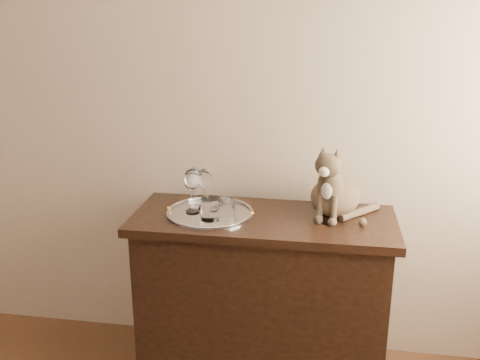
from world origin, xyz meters
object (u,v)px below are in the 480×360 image
object	(u,v)px
tray	(210,214)
cat	(336,179)
wine_glass_a	(195,188)
tumbler_b	(211,209)
wine_glass_b	(204,188)
tumbler_a	(226,210)
sideboard	(262,299)
wine_glass_c	(192,191)

from	to	relation	value
tray	cat	size ratio (longest dim) A/B	1.17
tray	wine_glass_a	xyz separation A→B (m)	(-0.08, 0.06, 0.10)
tumbler_b	tray	bearing A→B (deg)	105.10
tray	cat	distance (m)	0.60
tumbler_b	cat	distance (m)	0.58
wine_glass_a	tumbler_b	xyz separation A→B (m)	(0.10, -0.14, -0.05)
wine_glass_b	tumbler_a	size ratio (longest dim) A/B	2.14
wine_glass_a	wine_glass_b	distance (m)	0.04
wine_glass_a	cat	size ratio (longest dim) A/B	0.57
wine_glass_a	cat	world-z (taller)	cat
sideboard	wine_glass_c	distance (m)	0.63
sideboard	cat	distance (m)	0.68
wine_glass_a	wine_glass_b	world-z (taller)	wine_glass_a
wine_glass_c	tumbler_b	bearing A→B (deg)	-37.53
wine_glass_a	tumbler_a	bearing A→B (deg)	-36.16
tray	wine_glass_b	distance (m)	0.12
wine_glass_c	tumbler_a	bearing A→B (deg)	-21.38
wine_glass_a	cat	xyz separation A→B (m)	(0.65, 0.04, 0.06)
wine_glass_b	tumbler_b	world-z (taller)	wine_glass_b
sideboard	tray	world-z (taller)	tray
tumbler_a	cat	world-z (taller)	cat
cat	tray	bearing A→B (deg)	-151.92
wine_glass_c	cat	xyz separation A→B (m)	(0.65, 0.10, 0.06)
wine_glass_a	tumbler_b	world-z (taller)	wine_glass_a
wine_glass_a	tray	bearing A→B (deg)	-36.40
tray	tumbler_a	distance (m)	0.12
wine_glass_a	tumbler_a	size ratio (longest dim) A/B	2.18
sideboard	cat	size ratio (longest dim) A/B	3.50
tray	tumbler_a	xyz separation A→B (m)	(0.09, -0.06, 0.05)
tumbler_a	tumbler_b	bearing A→B (deg)	-170.41
tray	wine_glass_c	world-z (taller)	wine_glass_c
wine_glass_a	wine_glass_c	bearing A→B (deg)	-89.15
wine_glass_a	sideboard	bearing A→B (deg)	-8.27
wine_glass_b	tumbler_b	distance (m)	0.16
wine_glass_a	wine_glass_b	size ratio (longest dim) A/B	1.02
tray	cat	bearing A→B (deg)	9.91
tray	tumbler_b	bearing A→B (deg)	-74.90
wine_glass_c	tumbler_b	size ratio (longest dim) A/B	2.09
wine_glass_b	tumbler_a	world-z (taller)	wine_glass_b
tumbler_b	wine_glass_a	bearing A→B (deg)	126.93
wine_glass_c	tumbler_b	distance (m)	0.14
tumbler_b	sideboard	bearing A→B (deg)	21.62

